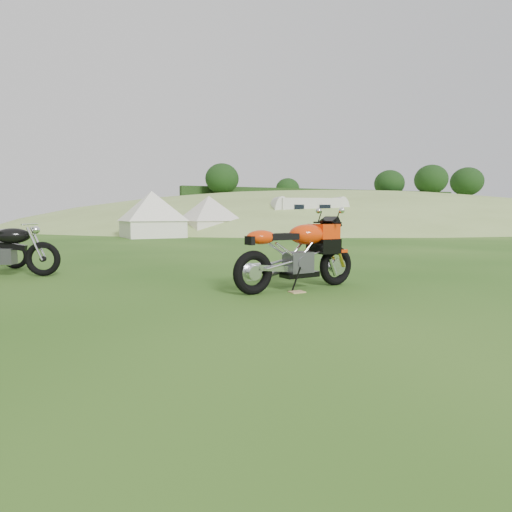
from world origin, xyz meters
name	(u,v)px	position (x,y,z in m)	size (l,w,h in m)	color
ground	(267,299)	(0.00, 0.00, 0.00)	(120.00, 120.00, 0.00)	#1D4B10
hillside	(330,225)	(24.00, 40.00, 0.00)	(80.00, 64.00, 8.00)	#7E954B
hedgerow	(330,225)	(24.00, 40.00, 0.00)	(36.00, 1.20, 8.60)	black
sport_motorcycle	(297,249)	(0.72, 0.54, 0.65)	(2.16, 0.54, 1.30)	red
plywood_board	(297,292)	(0.61, 0.29, 0.01)	(0.22, 0.18, 0.02)	tan
vintage_moto_d	(3,248)	(-3.91, 3.76, 0.54)	(2.06, 0.48, 1.08)	black
tent_left	(152,214)	(0.50, 17.95, 1.27)	(2.92, 2.92, 2.53)	white
tent_mid	(209,215)	(4.03, 19.63, 1.22)	(2.83, 2.83, 2.45)	beige
caravan	(309,216)	(10.80, 19.80, 1.16)	(4.98, 2.22, 2.33)	silver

